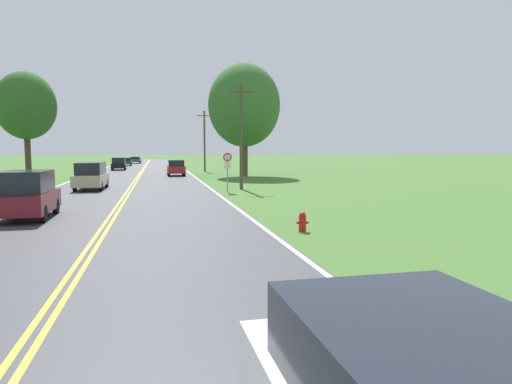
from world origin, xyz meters
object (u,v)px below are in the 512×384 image
at_px(car_dark_grey_sedan_horizon, 136,160).
at_px(car_red_hatchback_mid_far, 176,167).
at_px(car_champagne_suv_mid_near, 91,175).
at_px(tree_right_cluster, 244,105).
at_px(car_maroon_van_approaching, 26,194).
at_px(car_black_van_receding, 119,163).
at_px(traffic_sign, 227,162).
at_px(car_dark_green_hatchback_distant, 126,161).
at_px(tree_mid_treeline, 26,106).
at_px(fire_hydrant, 302,222).

bearing_deg(car_dark_grey_sedan_horizon, car_red_hatchback_mid_far, -170.04).
bearing_deg(car_red_hatchback_mid_far, car_champagne_suv_mid_near, -24.14).
bearing_deg(tree_right_cluster, car_dark_grey_sedan_horizon, 106.23).
distance_m(car_maroon_van_approaching, car_red_hatchback_mid_far, 29.58).
bearing_deg(car_black_van_receding, car_maroon_van_approaching, 178.14).
bearing_deg(car_champagne_suv_mid_near, car_black_van_receding, 1.96).
bearing_deg(car_black_van_receding, traffic_sign, -165.98).
xyz_separation_m(car_black_van_receding, car_dark_green_hatchback_distant, (-0.09, 15.79, -0.13)).
xyz_separation_m(car_champagne_suv_mid_near, car_red_hatchback_mid_far, (6.48, 15.04, -0.10)).
bearing_deg(car_maroon_van_approaching, traffic_sign, -46.45).
bearing_deg(tree_mid_treeline, car_red_hatchback_mid_far, 23.92).
bearing_deg(fire_hydrant, traffic_sign, 91.42).
xyz_separation_m(car_dark_green_hatchback_distant, car_dark_grey_sedan_horizon, (1.05, 11.88, -0.04)).
bearing_deg(car_red_hatchback_mid_far, tree_mid_treeline, -66.92).
xyz_separation_m(car_champagne_suv_mid_near, car_dark_grey_sedan_horizon, (0.48, 57.58, -0.29)).
bearing_deg(tree_right_cluster, fire_hydrant, -97.20).
relative_size(car_champagne_suv_mid_near, car_dark_green_hatchback_distant, 1.16).
relative_size(tree_right_cluster, car_maroon_van_approaching, 2.89).
relative_size(traffic_sign, car_dark_green_hatchback_distant, 0.62).
bearing_deg(fire_hydrant, car_champagne_suv_mid_near, 116.58).
bearing_deg(traffic_sign, fire_hydrant, -88.58).
xyz_separation_m(fire_hydrant, tree_right_cluster, (4.03, 31.89, 6.93)).
bearing_deg(traffic_sign, car_maroon_van_approaching, -135.51).
bearing_deg(car_dark_grey_sedan_horizon, car_dark_green_hatchback_distant, 176.89).
height_order(tree_right_cluster, car_red_hatchback_mid_far, tree_right_cluster).
bearing_deg(car_dark_grey_sedan_horizon, traffic_sign, -170.17).
xyz_separation_m(tree_right_cluster, car_champagne_suv_mid_near, (-13.43, -13.09, -6.30)).
xyz_separation_m(tree_right_cluster, car_black_van_receding, (-13.90, 16.81, -6.41)).
bearing_deg(traffic_sign, car_red_hatchback_mid_far, 97.61).
relative_size(tree_right_cluster, car_red_hatchback_mid_far, 3.23).
relative_size(tree_mid_treeline, car_black_van_receding, 2.22).
relative_size(fire_hydrant, car_dark_green_hatchback_distant, 0.16).
xyz_separation_m(tree_right_cluster, car_dark_grey_sedan_horizon, (-12.95, 44.49, -6.58)).
bearing_deg(fire_hydrant, tree_mid_treeline, 119.35).
bearing_deg(car_maroon_van_approaching, tree_right_cluster, -28.74).
height_order(traffic_sign, car_maroon_van_approaching, traffic_sign).
distance_m(fire_hydrant, car_dark_grey_sedan_horizon, 76.89).
bearing_deg(fire_hydrant, car_maroon_van_approaching, 153.01).
xyz_separation_m(fire_hydrant, car_maroon_van_approaching, (-10.08, 5.13, 0.66)).
distance_m(tree_mid_treeline, car_dark_grey_sedan_horizon, 49.09).
xyz_separation_m(car_maroon_van_approaching, car_black_van_receding, (0.20, 43.57, -0.14)).
bearing_deg(fire_hydrant, car_red_hatchback_mid_far, 94.94).
distance_m(car_champagne_suv_mid_near, car_dark_grey_sedan_horizon, 57.58).
xyz_separation_m(tree_mid_treeline, car_dark_grey_sedan_horizon, (6.89, 48.26, -5.81)).
xyz_separation_m(traffic_sign, car_black_van_receding, (-9.51, 34.03, -1.09)).
distance_m(fire_hydrant, car_champagne_suv_mid_near, 21.02).
height_order(car_black_van_receding, car_dark_green_hatchback_distant, car_black_van_receding).
relative_size(traffic_sign, car_champagne_suv_mid_near, 0.53).
relative_size(tree_right_cluster, car_dark_green_hatchback_distant, 2.74).
distance_m(tree_right_cluster, car_maroon_van_approaching, 30.89).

